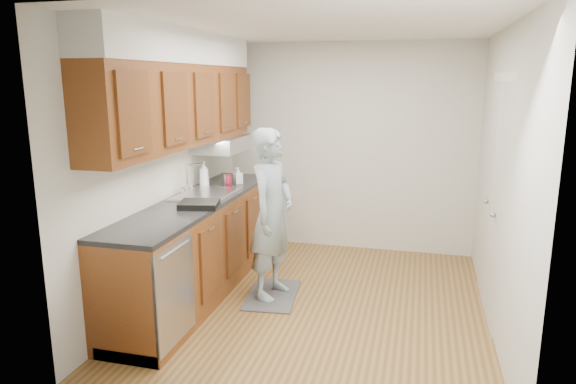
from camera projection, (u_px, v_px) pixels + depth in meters
The scene contains 15 objects.
floor at pixel (319, 304), 4.82m from camera, with size 3.50×3.50×0.00m, color olive.
ceiling at pixel (323, 26), 4.28m from camera, with size 3.50×3.50×0.00m, color white.
wall_left at pixel (167, 166), 4.92m from camera, with size 0.02×3.50×2.50m, color beige.
wall_right at pixel (502, 181), 4.18m from camera, with size 0.02×3.50×2.50m, color beige.
wall_back at pixel (349, 148), 6.21m from camera, with size 3.00×0.02×2.50m, color beige.
counter at pixel (199, 244), 5.01m from camera, with size 0.64×2.80×1.30m.
upper_cabinets at pixel (182, 92), 4.77m from camera, with size 0.47×2.80×1.21m.
closet_door at pixel (493, 200), 4.52m from camera, with size 0.02×1.22×2.05m, color white.
floor_mat at pixel (272, 295), 5.00m from camera, with size 0.46×0.78×0.01m, color #58575A.
person at pixel (272, 203), 4.80m from camera, with size 0.65×0.43×1.83m, color #889DA6.
soap_bottle_a at pixel (204, 174), 5.45m from camera, with size 0.11×0.11×0.28m, color white.
soap_bottle_b at pixel (238, 175), 5.64m from camera, with size 0.08×0.08×0.18m, color white.
soda_can at pixel (229, 180), 5.51m from camera, with size 0.07×0.07×0.13m, color #B81F3A.
steel_can at pixel (227, 180), 5.53m from camera, with size 0.07×0.07×0.12m, color #A5A5AA.
dish_rack at pixel (199, 204), 4.60m from camera, with size 0.34×0.29×0.05m, color black.
Camera 1 is at (0.85, -4.41, 2.07)m, focal length 32.00 mm.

